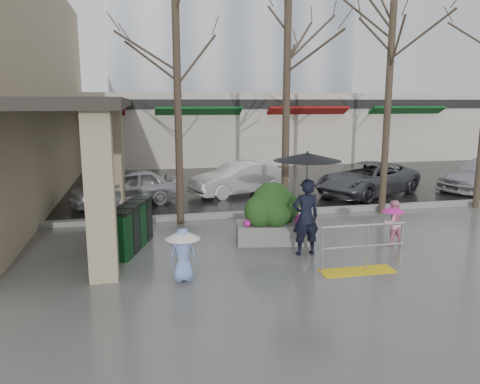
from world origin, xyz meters
name	(u,v)px	position (x,y,z in m)	size (l,w,h in m)	color
ground	(282,258)	(0.00, 0.00, 0.00)	(120.00, 120.00, 0.00)	#51514F
street_asphalt	(186,154)	(0.00, 22.00, 0.01)	(120.00, 36.00, 0.01)	black
curb	(244,214)	(0.00, 4.00, 0.07)	(120.00, 0.30, 0.15)	gray
canopy_slab	(89,99)	(-4.80, 8.00, 3.62)	(2.80, 18.00, 0.25)	#2D2823
pillar_front	(100,194)	(-3.90, -0.50, 1.75)	(0.55, 0.55, 3.50)	tan
pillar_back	(115,157)	(-3.90, 6.00, 1.75)	(0.55, 0.55, 3.50)	tan
storefront_row	(225,127)	(2.00, 17.97, 2.01)	(34.00, 6.74, 4.00)	beige
handrail	(361,254)	(1.36, -1.20, 0.38)	(1.90, 0.50, 1.03)	yellow
tree_west	(176,44)	(-2.00, 3.60, 5.08)	(3.20, 3.20, 6.80)	#382B21
tree_midwest	(287,42)	(1.20, 3.60, 5.23)	(3.20, 3.20, 7.00)	#382B21
tree_mideast	(391,57)	(4.50, 3.60, 4.86)	(3.20, 3.20, 6.50)	#382B21
woman	(306,189)	(0.61, 0.12, 1.55)	(1.57, 1.57, 2.44)	black
child_pink	(393,220)	(3.00, 0.39, 0.64)	(0.60, 0.58, 1.14)	#FB99BF
child_blue	(183,248)	(-2.34, -0.92, 0.67)	(0.70, 0.70, 1.09)	#7996D8
planter	(272,214)	(0.13, 1.24, 0.74)	(1.90, 1.17, 1.56)	gray
news_boxes	(132,226)	(-3.36, 1.39, 0.57)	(1.06, 2.06, 1.13)	#0C3616
car_a	(125,187)	(-3.65, 6.46, 0.63)	(1.49, 3.70, 1.26)	#B0B0B5
car_b	(239,178)	(0.62, 7.49, 0.63)	(1.33, 3.82, 1.26)	white
car_c	(367,179)	(5.38, 6.35, 0.63)	(2.09, 4.53, 1.26)	#4E5055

